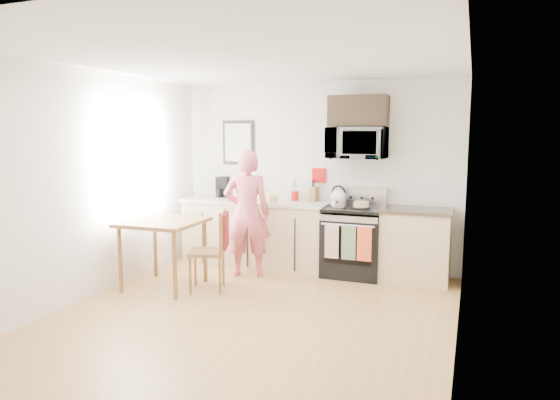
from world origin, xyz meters
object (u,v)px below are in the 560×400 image
at_px(chair, 218,239).
at_px(cake, 361,205).
at_px(range, 353,243).
at_px(dining_table, 163,228).
at_px(microwave, 357,143).
at_px(person, 247,213).

height_order(chair, cake, cake).
xyz_separation_m(range, cake, (0.10, -0.04, 0.53)).
bearing_deg(dining_table, chair, 10.61).
height_order(microwave, cake, microwave).
height_order(person, dining_table, person).
bearing_deg(person, microwave, -175.96).
xyz_separation_m(microwave, chair, (-1.37, -1.34, -1.13)).
height_order(range, chair, range).
height_order(range, cake, range).
height_order(range, microwave, microwave).
relative_size(range, cake, 4.72).
height_order(person, cake, person).
bearing_deg(range, dining_table, -146.44).
distance_m(microwave, chair, 2.22).
bearing_deg(cake, dining_table, -148.55).
height_order(microwave, chair, microwave).
bearing_deg(microwave, dining_table, -144.45).
relative_size(chair, cake, 3.96).
xyz_separation_m(dining_table, chair, (0.68, 0.13, -0.11)).
distance_m(range, person, 1.47).
xyz_separation_m(range, person, (-1.31, -0.53, 0.40)).
bearing_deg(cake, range, 156.77).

